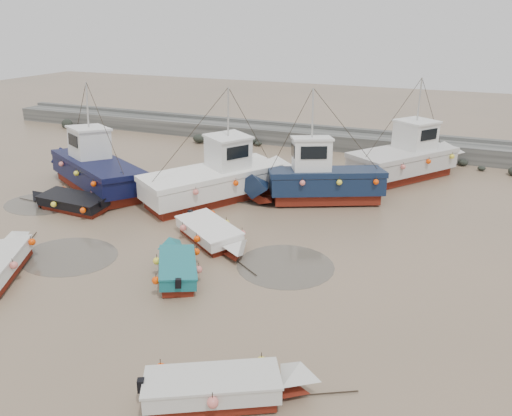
# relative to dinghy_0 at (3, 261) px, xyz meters

# --- Properties ---
(ground) EXTENTS (120.00, 120.00, 0.00)m
(ground) POSITION_rel_dinghy_0_xyz_m (5.68, 3.23, -0.54)
(ground) COLOR #8C7159
(ground) RESTS_ON ground
(seawall) EXTENTS (60.00, 4.92, 1.50)m
(seawall) POSITION_rel_dinghy_0_xyz_m (5.73, 25.22, 0.09)
(seawall) COLOR slate
(seawall) RESTS_ON ground
(puddle_a) EXTENTS (4.37, 4.37, 0.01)m
(puddle_a) POSITION_rel_dinghy_0_xyz_m (1.33, 2.17, -0.54)
(puddle_a) COLOR #524C41
(puddle_a) RESTS_ON ground
(puddle_b) EXTENTS (4.11, 4.11, 0.01)m
(puddle_b) POSITION_rel_dinghy_0_xyz_m (10.31, 4.99, -0.54)
(puddle_b) COLOR #524C41
(puddle_b) RESTS_ON ground
(puddle_c) EXTENTS (4.22, 4.22, 0.01)m
(puddle_c) POSITION_rel_dinghy_0_xyz_m (-4.70, 6.65, -0.54)
(puddle_c) COLOR #524C41
(puddle_c) RESTS_ON ground
(puddle_d) EXTENTS (5.35, 5.35, 0.01)m
(puddle_d) POSITION_rel_dinghy_0_xyz_m (6.28, 13.64, -0.54)
(puddle_d) COLOR #524C41
(puddle_d) RESTS_ON ground
(dinghy_0) EXTENTS (3.68, 5.98, 1.43)m
(dinghy_0) POSITION_rel_dinghy_0_xyz_m (0.00, 0.00, 0.00)
(dinghy_0) COLOR maroon
(dinghy_0) RESTS_ON ground
(dinghy_2) EXTENTS (3.40, 4.78, 1.43)m
(dinghy_2) POSITION_rel_dinghy_0_xyz_m (6.57, 2.49, 0.02)
(dinghy_2) COLOR maroon
(dinghy_2) RESTS_ON ground
(dinghy_3) EXTENTS (5.48, 3.46, 1.43)m
(dinghy_3) POSITION_rel_dinghy_0_xyz_m (11.52, -3.08, 0.01)
(dinghy_3) COLOR maroon
(dinghy_3) RESTS_ON ground
(dinghy_4) EXTENTS (6.22, 2.15, 1.43)m
(dinghy_4) POSITION_rel_dinghy_0_xyz_m (-2.64, 6.61, 0.00)
(dinghy_4) COLOR maroon
(dinghy_4) RESTS_ON ground
(dinghy_5) EXTENTS (5.38, 4.08, 1.43)m
(dinghy_5) POSITION_rel_dinghy_0_xyz_m (6.52, 5.75, 0.01)
(dinghy_5) COLOR maroon
(dinghy_5) RESTS_ON ground
(cabin_boat_0) EXTENTS (10.38, 6.67, 6.22)m
(cabin_boat_0) POSITION_rel_dinghy_0_xyz_m (-3.76, 9.96, 0.77)
(cabin_boat_0) COLOR maroon
(cabin_boat_0) RESTS_ON ground
(cabin_boat_1) EXTENTS (6.98, 10.21, 6.22)m
(cabin_boat_1) POSITION_rel_dinghy_0_xyz_m (4.20, 11.27, 0.77)
(cabin_boat_1) COLOR maroon
(cabin_boat_1) RESTS_ON ground
(cabin_boat_2) EXTENTS (8.97, 5.25, 6.22)m
(cabin_boat_2) POSITION_rel_dinghy_0_xyz_m (9.24, 12.80, 0.83)
(cabin_boat_2) COLOR maroon
(cabin_boat_2) RESTS_ON ground
(cabin_boat_3) EXTENTS (7.22, 9.22, 6.22)m
(cabin_boat_3) POSITION_rel_dinghy_0_xyz_m (13.43, 19.73, 0.79)
(cabin_boat_3) COLOR maroon
(cabin_boat_3) RESTS_ON ground
(person) EXTENTS (0.81, 0.80, 1.89)m
(person) POSITION_rel_dinghy_0_xyz_m (-0.42, 8.39, -0.54)
(person) COLOR #151B34
(person) RESTS_ON ground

